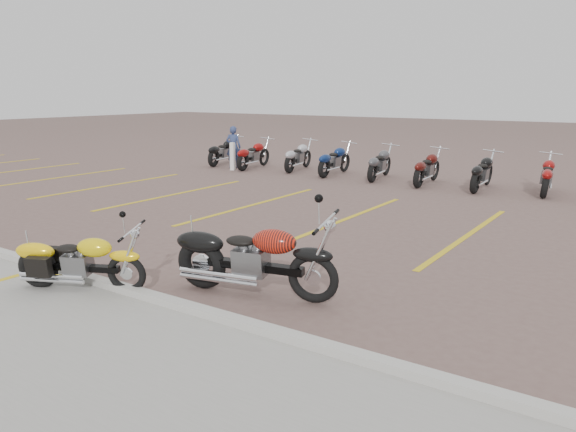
{
  "coord_description": "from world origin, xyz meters",
  "views": [
    {
      "loc": [
        5.79,
        -6.93,
        2.8
      ],
      "look_at": [
        0.63,
        0.69,
        0.75
      ],
      "focal_mm": 35.0,
      "sensor_mm": 36.0,
      "label": 1
    }
  ],
  "objects_px": {
    "person_a": "(233,147)",
    "yellow_cruiser": "(79,263)",
    "bollard": "(233,156)",
    "flame_cruiser": "(252,261)"
  },
  "relations": [
    {
      "from": "person_a",
      "to": "yellow_cruiser",
      "type": "bearing_deg",
      "value": 100.17
    },
    {
      "from": "bollard",
      "to": "person_a",
      "type": "bearing_deg",
      "value": 126.32
    },
    {
      "from": "yellow_cruiser",
      "to": "person_a",
      "type": "bearing_deg",
      "value": 96.0
    },
    {
      "from": "yellow_cruiser",
      "to": "flame_cruiser",
      "type": "height_order",
      "value": "flame_cruiser"
    },
    {
      "from": "bollard",
      "to": "yellow_cruiser",
      "type": "bearing_deg",
      "value": -60.37
    },
    {
      "from": "yellow_cruiser",
      "to": "person_a",
      "type": "xyz_separation_m",
      "value": [
        -6.61,
        11.47,
        0.37
      ]
    },
    {
      "from": "yellow_cruiser",
      "to": "flame_cruiser",
      "type": "xyz_separation_m",
      "value": [
        2.17,
        1.23,
        0.1
      ]
    },
    {
      "from": "person_a",
      "to": "bollard",
      "type": "distance_m",
      "value": 0.72
    },
    {
      "from": "flame_cruiser",
      "to": "bollard",
      "type": "height_order",
      "value": "bollard"
    },
    {
      "from": "bollard",
      "to": "flame_cruiser",
      "type": "bearing_deg",
      "value": -49.17
    }
  ]
}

